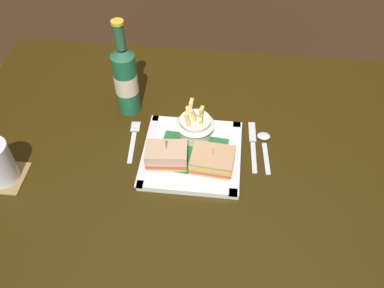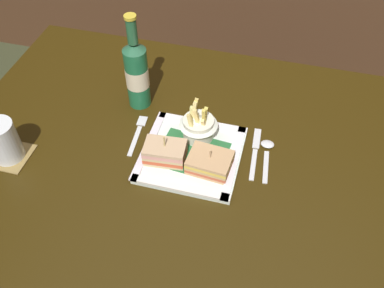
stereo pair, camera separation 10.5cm
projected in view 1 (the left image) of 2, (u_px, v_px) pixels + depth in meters
The scene contains 11 objects.
ground_plane at pixel (193, 283), 1.66m from camera, with size 6.00×6.00×0.00m, color #343822.
dining_table at pixel (193, 181), 1.17m from camera, with size 1.28×0.90×0.78m.
square_plate at pixel (191, 155), 1.07m from camera, with size 0.24×0.24×0.02m.
sandwich_half_left at pixel (166, 155), 1.03m from camera, with size 0.11×0.07×0.08m.
sandwich_half_right at pixel (213, 160), 1.03m from camera, with size 0.11×0.09×0.06m.
fries_cup at pixel (196, 124), 1.08m from camera, with size 0.10×0.10×0.11m.
beer_bottle at pixel (126, 79), 1.12m from camera, with size 0.06×0.06×0.28m.
drink_coaster at pixel (5, 177), 1.03m from camera, with size 0.10×0.10×0.00m, color olive.
fork at pixel (134, 138), 1.11m from camera, with size 0.03×0.14×0.00m.
knife at pixel (253, 143), 1.10m from camera, with size 0.03×0.17×0.00m.
spoon at pixel (264, 142), 1.10m from camera, with size 0.03×0.14×0.01m.
Camera 1 is at (0.07, -0.71, 1.60)m, focal length 39.45 mm.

